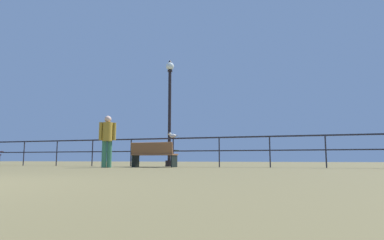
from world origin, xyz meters
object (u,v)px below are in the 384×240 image
Objects in this scene: bench_near_left at (153,153)px; person_by_bench at (107,138)px; seagull_on_rail at (172,135)px; lamppost_center at (170,107)px.

person_by_bench is (-1.21, -0.94, 0.50)m from bench_near_left.
seagull_on_rail is (1.56, 1.80, 0.17)m from person_by_bench.
lamppost_center is at bearing 57.56° from person_by_bench.
lamppost_center is 1.17m from seagull_on_rail.
bench_near_left is at bearing 37.90° from person_by_bench.
seagull_on_rail is at bearing 67.87° from bench_near_left.
bench_near_left is 0.38× the size of lamppost_center.
seagull_on_rail reaches higher than bench_near_left.
lamppost_center is 2.79m from person_by_bench.
bench_near_left is 3.84× the size of seagull_on_rail.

